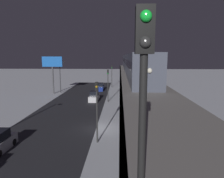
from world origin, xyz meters
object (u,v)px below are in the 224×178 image
Objects in this scene: rail_signal at (144,73)px; subway_train at (131,62)px; sedan_white at (94,97)px; traffic_light_mid at (108,81)px; sedan_blue at (100,87)px; traffic_light_near at (97,104)px; traffic_light_far at (112,73)px; commercial_billboard at (52,65)px.

subway_train is at bearing -92.85° from rail_signal.
subway_train is 11.19m from sedan_white.
traffic_light_mid reaches higher than sedan_white.
subway_train is 13.15m from sedan_blue.
sedan_blue is (5.69, -48.80, -7.82)m from rail_signal.
sedan_white is at bearing -81.91° from traffic_light_near.
traffic_light_near is 19.32m from traffic_light_mid.
subway_train is 40.72m from rail_signal.
subway_train is 8.67× the size of traffic_light_far.
sedan_blue is (0.00, -12.45, 0.00)m from sedan_white.
sedan_white is 1.09× the size of sedan_blue.
sedan_blue is 7.31m from traffic_light_far.
rail_signal reaches higher than sedan_white.
traffic_light_far is at bearing 80.96° from sedan_white.
traffic_light_near is 1.00× the size of traffic_light_far.
sedan_blue is (7.71, -8.14, -6.87)m from subway_train.
subway_train reaches higher than traffic_light_near.
sedan_blue is at bearing 63.37° from traffic_light_far.
rail_signal is at bearing -81.11° from sedan_white.
subway_train is 13.87× the size of rail_signal.
traffic_light_mid is at bearing -77.90° from sedan_blue.
sedan_white is at bearing -90.00° from sedan_blue.
sedan_white is at bearing -20.43° from traffic_light_mid.
sedan_blue is 0.67× the size of traffic_light_far.
traffic_light_near is at bearing -80.09° from rail_signal.
commercial_billboard is at bearing -69.26° from rail_signal.
sedan_blue is 14.25m from traffic_light_mid.
subway_train is 15.14m from traffic_light_far.
traffic_light_far is 0.72× the size of commercial_billboard.
traffic_light_near is 0.72× the size of commercial_billboard.
rail_signal is at bearing 99.91° from traffic_light_near.
traffic_light_near reaches higher than sedan_blue.
commercial_billboard is (18.55, -2.99, -0.84)m from subway_train.
rail_signal reaches higher than traffic_light_far.
commercial_billboard reaches higher than traffic_light_near.
subway_train is 12.87× the size of sedan_blue.
traffic_light_mid is 0.72× the size of commercial_billboard.
traffic_light_far is at bearing -87.08° from rail_signal.
sedan_white is 20.88m from traffic_light_near.
rail_signal is 0.93× the size of sedan_blue.
sedan_blue is 0.67× the size of traffic_light_mid.
sedan_white is 4.60m from traffic_light_mid.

